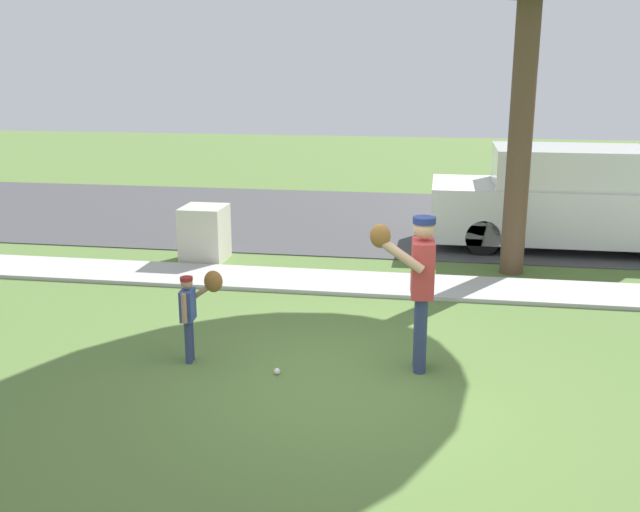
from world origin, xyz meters
name	(u,v)px	position (x,y,z in m)	size (l,w,h in m)	color
ground_plane	(375,288)	(0.00, 3.50, 0.00)	(48.00, 48.00, 0.00)	#567538
sidewalk_strip	(376,284)	(0.00, 3.60, 0.03)	(36.00, 1.20, 0.06)	#B2B2AD
road_surface	(396,220)	(0.00, 8.60, 0.01)	(36.00, 6.80, 0.02)	#424244
person_adult	(419,277)	(0.74, 0.44, 1.11)	(0.70, 0.70, 1.78)	navy
person_child	(194,304)	(-1.82, 0.29, 0.70)	(0.46, 0.44, 1.07)	navy
baseball	(277,371)	(-0.79, 0.05, 0.04)	(0.07, 0.07, 0.07)	white
utility_cabinet	(205,233)	(-3.14, 4.66, 0.48)	(0.74, 0.79, 0.97)	beige
parked_van_white	(567,200)	(3.30, 6.66, 0.90)	(5.00, 1.95, 1.88)	silver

